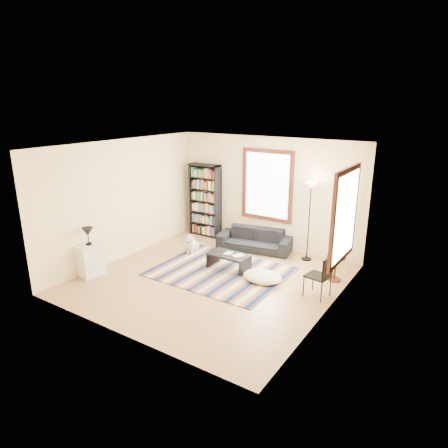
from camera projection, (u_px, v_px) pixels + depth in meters
The scene contains 21 objects.
floor at pixel (211, 281), 8.49m from camera, with size 5.00×5.00×0.10m, color tan.
ceiling at pixel (210, 143), 7.62m from camera, with size 5.00×5.00×0.10m, color white.
wall_back at pixel (268, 193), 10.09m from camera, with size 5.00×0.10×2.80m, color beige.
wall_front at pixel (113, 255), 6.02m from camera, with size 5.00×0.10×2.80m, color beige.
wall_left at pixel (122, 199), 9.39m from camera, with size 0.10×5.00×2.80m, color beige.
wall_right at pixel (334, 239), 6.72m from camera, with size 0.10×5.00×2.80m, color beige.
window_back at pixel (267, 185), 9.97m from camera, with size 1.20×0.06×1.60m, color white.
window_right at pixel (345, 216), 7.34m from camera, with size 0.06×1.20×1.60m, color white.
rug at pixel (220, 271), 8.84m from camera, with size 2.80×2.24×0.02m, color #0D2043.
sofa at pixel (255, 240), 10.07m from camera, with size 0.72×1.85×0.54m, color black.
bookshelf at pixel (205, 200), 10.97m from camera, with size 0.90×0.30×2.00m, color black.
coffee_table at pixel (229, 262), 8.93m from camera, with size 0.90×0.50×0.36m, color black.
book_a at pixel (225, 253), 8.93m from camera, with size 0.21×0.15×0.02m, color beige.
book_b at pixel (236, 254), 8.83m from camera, with size 0.18×0.25×0.02m, color beige.
floor_cushion at pixel (262, 277), 8.35m from camera, with size 0.84×0.63×0.21m, color white.
floor_lamp at pixel (309, 222), 9.24m from camera, with size 0.30×0.30×1.86m, color black, non-canonical shape.
side_table at pixel (335, 268), 8.36m from camera, with size 0.40×0.40×0.54m, color #4F1C13.
folding_chair at pixel (318, 276), 7.61m from camera, with size 0.42×0.40×0.86m, color black.
white_cabinet at pixel (91, 260), 8.58m from camera, with size 0.38×0.50×0.70m, color silver.
table_lamp at pixel (88, 236), 8.42m from camera, with size 0.24×0.24×0.38m, color black, non-canonical shape.
dog at pixel (192, 243), 9.87m from camera, with size 0.37×0.52×0.52m, color silver, non-canonical shape.
Camera 1 is at (4.47, -6.32, 3.64)m, focal length 32.00 mm.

